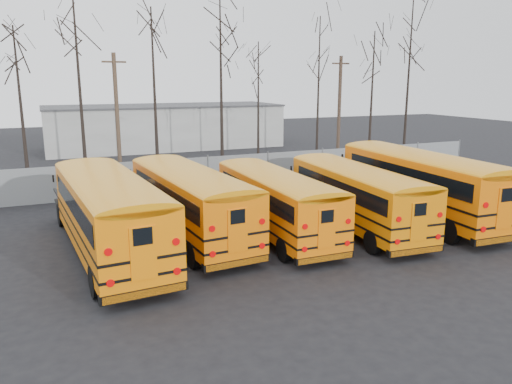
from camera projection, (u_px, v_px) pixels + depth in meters
name	position (u px, v px, depth m)	size (l,w,h in m)	color
ground	(302.00, 249.00, 19.78)	(120.00, 120.00, 0.00)	black
fence	(208.00, 173.00, 30.31)	(40.00, 0.04, 2.00)	gray
distant_building	(165.00, 127.00, 48.78)	(22.00, 8.00, 4.00)	beige
bus_a	(108.00, 208.00, 18.64)	(3.43, 11.55, 3.19)	black
bus_b	(188.00, 197.00, 20.86)	(3.30, 10.96, 3.03)	black
bus_c	(274.00, 197.00, 21.31)	(2.44, 10.07, 2.81)	black
bus_d	(354.00, 191.00, 22.20)	(3.05, 10.46, 2.89)	black
bus_e	(418.00, 179.00, 23.83)	(3.26, 11.83, 3.28)	black
utility_pole_left	(117.00, 119.00, 30.55)	(1.45, 0.25, 8.12)	#4B392A
utility_pole_right	(339.00, 111.00, 37.56)	(1.47, 0.26, 8.25)	#433226
tree_1	(21.00, 111.00, 28.86)	(0.26, 0.26, 9.53)	black
tree_2	(80.00, 87.00, 29.80)	(0.26, 0.26, 12.22)	black
tree_3	(155.00, 98.00, 31.12)	(0.26, 0.26, 10.83)	black
tree_4	(221.00, 89.00, 33.26)	(0.26, 0.26, 11.88)	black
tree_5	(258.00, 106.00, 37.14)	(0.26, 0.26, 9.24)	black
tree_6	(318.00, 95.00, 36.37)	(0.26, 0.26, 10.93)	black
tree_7	(371.00, 102.00, 36.17)	(0.26, 0.26, 9.89)	black
tree_8	(408.00, 82.00, 37.80)	(0.26, 0.26, 12.74)	black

